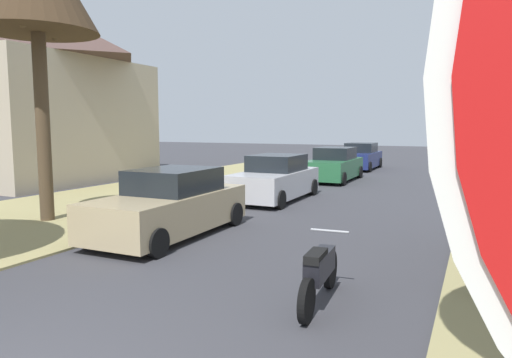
% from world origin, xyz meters
% --- Properties ---
extents(stop_sign_far, '(0.81, 0.40, 2.96)m').
position_xyz_m(stop_sign_far, '(4.10, 14.51, 2.18)').
color(stop_sign_far, '#9EA0A5').
rests_on(stop_sign_far, grass_verge_right).
extents(parked_sedan_tan, '(1.99, 4.42, 1.57)m').
position_xyz_m(parked_sedan_tan, '(-2.50, 6.63, 0.72)').
color(parked_sedan_tan, tan).
rests_on(parked_sedan_tan, ground).
extents(parked_sedan_silver, '(1.99, 4.42, 1.57)m').
position_xyz_m(parked_sedan_silver, '(-2.38, 12.63, 0.72)').
color(parked_sedan_silver, '#BCBCC1').
rests_on(parked_sedan_silver, ground).
extents(parked_sedan_green, '(1.99, 4.42, 1.57)m').
position_xyz_m(parked_sedan_green, '(-2.13, 19.12, 0.72)').
color(parked_sedan_green, '#28663D').
rests_on(parked_sedan_green, ground).
extents(parked_sedan_navy, '(1.99, 4.42, 1.57)m').
position_xyz_m(parked_sedan_navy, '(-2.36, 25.55, 0.72)').
color(parked_sedan_navy, navy).
rests_on(parked_sedan_navy, ground).
extents(parked_motorcycle, '(0.60, 2.05, 0.97)m').
position_xyz_m(parked_motorcycle, '(2.02, 4.03, 0.48)').
color(parked_motorcycle, black).
rests_on(parked_motorcycle, ground).
extents(house_backdrop_left, '(7.91, 9.24, 8.18)m').
position_xyz_m(house_backdrop_left, '(-14.81, 13.32, 4.23)').
color(house_backdrop_left, tan).
rests_on(house_backdrop_left, ground).
extents(curbside_mailbox, '(0.22, 0.44, 1.27)m').
position_xyz_m(curbside_mailbox, '(4.10, 5.15, 1.06)').
color(curbside_mailbox, brown).
rests_on(curbside_mailbox, grass_verge_right).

